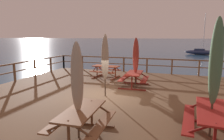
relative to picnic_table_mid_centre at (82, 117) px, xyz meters
name	(u,v)px	position (x,y,z in m)	size (l,w,h in m)	color
ground_plane	(105,113)	(-0.81, 3.83, -1.43)	(600.00, 600.00, 0.00)	navy
wooden_deck	(105,104)	(-0.81, 3.83, -0.99)	(12.46, 12.59, 0.88)	brown
railing_waterside_far	(135,62)	(-0.81, 9.97, 0.19)	(12.26, 0.10, 1.09)	brown
railing_side_left	(2,71)	(-6.89, 3.83, 0.19)	(0.10, 12.39, 1.09)	brown
picnic_table_mid_centre	(82,117)	(0.00, 0.00, 0.00)	(1.52, 1.92, 0.78)	brown
picnic_table_back_right	(212,117)	(3.23, 1.11, 0.01)	(1.51, 2.23, 0.78)	maroon
picnic_table_front_right	(106,69)	(-2.18, 7.52, -0.01)	(1.78, 1.53, 0.78)	#993819
picnic_table_back_left	(134,76)	(0.09, 5.74, 0.00)	(1.50, 1.80, 0.78)	maroon
patio_umbrella_tall_back_right	(77,78)	(-0.07, -0.04, 1.05)	(0.32, 0.32, 2.53)	#4C3828
patio_umbrella_tall_mid_right	(216,63)	(3.22, 1.15, 1.44)	(0.32, 0.32, 3.13)	#4C3828
patio_umbrella_short_mid	(105,50)	(-2.21, 7.52, 1.22)	(0.32, 0.32, 2.80)	#4C3828
patio_umbrella_tall_mid_left	(136,56)	(0.15, 5.76, 1.08)	(0.32, 0.32, 2.58)	#4C3828
patio_umbrella_short_front	(105,58)	(-0.75, 3.66, 1.14)	(0.32, 0.32, 2.67)	#4C3828
lamp_post_hooked	(220,45)	(4.55, 9.32, 1.56)	(0.62, 0.42, 3.20)	black
sailboat_distant	(201,52)	(5.88, 37.76, -0.92)	(6.22, 2.95, 7.72)	navy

